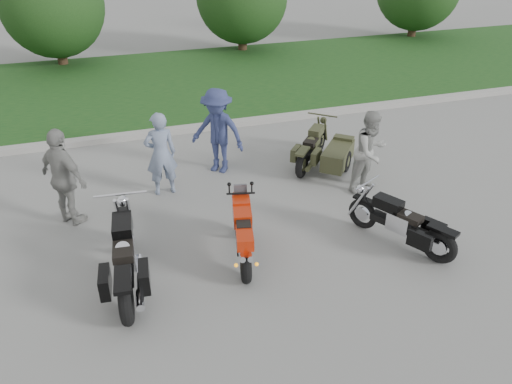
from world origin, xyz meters
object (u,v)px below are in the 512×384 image
object	(u,v)px
cruiser_right	(404,226)
person_back	(64,178)
person_stripe	(161,154)
cruiser_sidecar	(326,153)
person_denim	(218,131)
cruiser_left	(126,261)
person_grey	(371,152)
sportbike_red	(243,233)

from	to	relation	value
cruiser_right	person_back	xyz separation A→B (m)	(-5.56, 2.60, 0.53)
cruiser_right	person_stripe	size ratio (longest dim) A/B	1.08
cruiser_sidecar	person_denim	size ratio (longest dim) A/B	0.99
person_stripe	person_denim	distance (m)	1.49
cruiser_left	cruiser_sidecar	size ratio (longest dim) A/B	1.31
person_stripe	cruiser_right	bearing A→B (deg)	135.95
cruiser_sidecar	person_back	size ratio (longest dim) A/B	1.00
cruiser_sidecar	person_back	world-z (taller)	person_back
cruiser_right	person_grey	bearing A→B (deg)	50.30
person_grey	person_denim	size ratio (longest dim) A/B	0.90
sportbike_red	cruiser_left	world-z (taller)	cruiser_left
person_grey	cruiser_right	bearing A→B (deg)	-122.20
cruiser_sidecar	person_stripe	distance (m)	3.76
cruiser_left	cruiser_sidecar	xyz separation A→B (m)	(4.72, 2.82, -0.11)
cruiser_left	person_back	size ratio (longest dim) A/B	1.31
cruiser_sidecar	person_stripe	bearing A→B (deg)	-139.28
person_grey	person_denim	bearing A→B (deg)	126.31
cruiser_left	person_stripe	xyz separation A→B (m)	(1.00, 2.81, 0.40)
person_stripe	person_grey	size ratio (longest dim) A/B	1.02
person_grey	person_back	size ratio (longest dim) A/B	0.92
person_denim	sportbike_red	bearing A→B (deg)	-56.35
person_grey	sportbike_red	bearing A→B (deg)	-175.40
cruiser_right	cruiser_sidecar	bearing A→B (deg)	61.69
cruiser_right	person_back	size ratio (longest dim) A/B	1.01
sportbike_red	cruiser_left	distance (m)	1.94
person_back	sportbike_red	bearing A→B (deg)	-166.73
sportbike_red	cruiser_right	xyz separation A→B (m)	(2.78, -0.52, -0.10)
sportbike_red	person_denim	world-z (taller)	person_denim
cruiser_sidecar	person_denim	xyz separation A→B (m)	(-2.38, 0.63, 0.59)
person_denim	cruiser_right	bearing A→B (deg)	-17.57
person_grey	cruiser_left	bearing A→B (deg)	177.00
cruiser_sidecar	person_grey	size ratio (longest dim) A/B	1.09
sportbike_red	person_back	world-z (taller)	person_back
sportbike_red	person_back	bearing A→B (deg)	156.21
person_stripe	person_back	world-z (taller)	person_back
person_grey	cruiser_sidecar	bearing A→B (deg)	88.38
person_stripe	sportbike_red	bearing A→B (deg)	105.94
cruiser_sidecar	person_denim	world-z (taller)	person_denim
cruiser_left	person_denim	bearing A→B (deg)	60.97
cruiser_right	person_stripe	world-z (taller)	person_stripe
cruiser_left	person_back	world-z (taller)	person_back
sportbike_red	person_back	size ratio (longest dim) A/B	0.96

